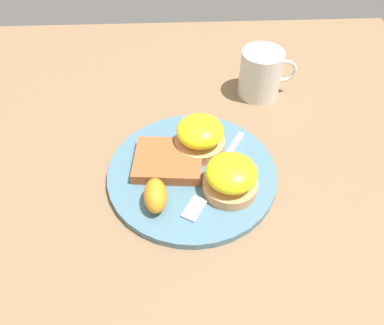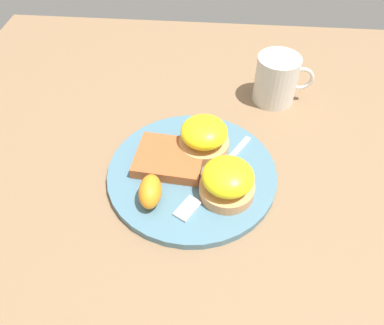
{
  "view_description": "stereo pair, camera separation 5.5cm",
  "coord_description": "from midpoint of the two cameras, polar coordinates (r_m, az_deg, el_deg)",
  "views": [
    {
      "loc": [
        -0.02,
        -0.42,
        0.49
      ],
      "look_at": [
        0.0,
        0.0,
        0.03
      ],
      "focal_mm": 35.0,
      "sensor_mm": 36.0,
      "label": 1
    },
    {
      "loc": [
        0.04,
        -0.42,
        0.49
      ],
      "look_at": [
        0.0,
        0.0,
        0.03
      ],
      "focal_mm": 35.0,
      "sensor_mm": 36.0,
      "label": 2
    }
  ],
  "objects": [
    {
      "name": "ground_plane",
      "position": [
        0.65,
        2.41,
        -2.14
      ],
      "size": [
        1.1,
        1.1,
        0.0
      ],
      "primitive_type": "plane",
      "color": "#846647"
    },
    {
      "name": "plate",
      "position": [
        0.64,
        2.43,
        -1.74
      ],
      "size": [
        0.29,
        0.29,
        0.01
      ],
      "primitive_type": "cylinder",
      "color": "slate",
      "rests_on": "ground_plane"
    },
    {
      "name": "sandwich_benedict_left",
      "position": [
        0.59,
        8.09,
        -2.95
      ],
      "size": [
        0.09,
        0.09,
        0.06
      ],
      "color": "tan",
      "rests_on": "plate"
    },
    {
      "name": "sandwich_benedict_right",
      "position": [
        0.65,
        4.24,
        3.84
      ],
      "size": [
        0.09,
        0.09,
        0.06
      ],
      "color": "tan",
      "rests_on": "plate"
    },
    {
      "name": "hashbrown_patty",
      "position": [
        0.64,
        -1.0,
        0.54
      ],
      "size": [
        0.12,
        0.1,
        0.02
      ],
      "primitive_type": "cube",
      "rotation": [
        0.0,
        0.0,
        -0.09
      ],
      "color": "#A7562D",
      "rests_on": "plate"
    },
    {
      "name": "orange_wedge",
      "position": [
        0.58,
        -3.72,
        -4.57
      ],
      "size": [
        0.04,
        0.06,
        0.04
      ],
      "primitive_type": "ellipsoid",
      "rotation": [
        0.0,
        0.0,
        4.76
      ],
      "color": "orange",
      "rests_on": "plate"
    },
    {
      "name": "fork",
      "position": [
        0.62,
        5.47,
        -2.79
      ],
      "size": [
        0.13,
        0.2,
        0.0
      ],
      "color": "silver",
      "rests_on": "plate"
    },
    {
      "name": "cup",
      "position": [
        0.8,
        14.75,
        12.07
      ],
      "size": [
        0.12,
        0.09,
        0.1
      ],
      "color": "silver",
      "rests_on": "ground_plane"
    }
  ]
}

